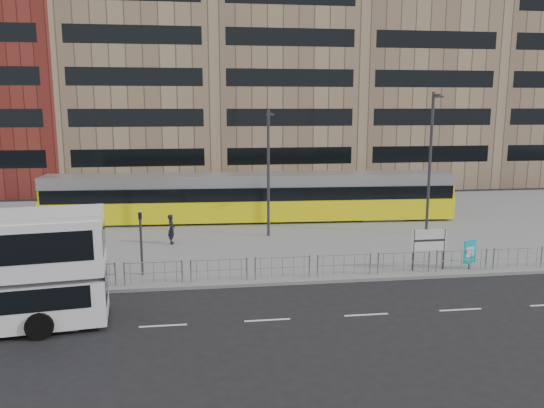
{
  "coord_description": "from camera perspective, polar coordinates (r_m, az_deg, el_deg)",
  "views": [
    {
      "loc": [
        -4.44,
        -23.35,
        8.23
      ],
      "look_at": [
        -0.46,
        6.0,
        2.75
      ],
      "focal_mm": 35.0,
      "sensor_mm": 36.0,
      "label": 1
    }
  ],
  "objects": [
    {
      "name": "tram",
      "position": [
        37.63,
        -2.17,
        0.72
      ],
      "size": [
        28.82,
        4.11,
        3.39
      ],
      "rotation": [
        0.0,
        0.0,
        -0.05
      ],
      "color": "#FFF20D",
      "rests_on": "plaza"
    },
    {
      "name": "lamp_post_west",
      "position": [
        32.8,
        -0.38,
        3.9
      ],
      "size": [
        0.45,
        1.04,
        7.89
      ],
      "color": "#2D2D30",
      "rests_on": "plaza"
    },
    {
      "name": "lamp_post_east",
      "position": [
        34.65,
        16.68,
        4.7
      ],
      "size": [
        0.45,
        1.04,
        8.94
      ],
      "color": "#2D2D30",
      "rests_on": "plaza"
    },
    {
      "name": "ad_panel",
      "position": [
        28.42,
        20.51,
        -4.88
      ],
      "size": [
        0.77,
        0.32,
        1.49
      ],
      "rotation": [
        0.0,
        0.0,
        0.34
      ],
      "color": "#2D2D30",
      "rests_on": "plaza"
    },
    {
      "name": "plaza",
      "position": [
        36.55,
        -0.55,
        -2.4
      ],
      "size": [
        64.0,
        24.0,
        0.15
      ],
      "primitive_type": "cube",
      "color": "gray",
      "rests_on": "ground"
    },
    {
      "name": "kerb",
      "position": [
        25.17,
        2.88,
        -8.42
      ],
      "size": [
        64.0,
        0.25,
        0.17
      ],
      "primitive_type": "cube",
      "color": "gray",
      "rests_on": "ground"
    },
    {
      "name": "station_sign",
      "position": [
        27.52,
        16.54,
        -3.95
      ],
      "size": [
        1.79,
        0.11,
        2.06
      ],
      "rotation": [
        0.0,
        0.0,
        0.01
      ],
      "color": "#2D2D30",
      "rests_on": "plaza"
    },
    {
      "name": "road_markings",
      "position": [
        21.71,
        7.54,
        -11.86
      ],
      "size": [
        62.0,
        0.12,
        0.01
      ],
      "primitive_type": "cube",
      "color": "white",
      "rests_on": "ground"
    },
    {
      "name": "pedestrian",
      "position": [
        32.01,
        -10.76,
        -2.68
      ],
      "size": [
        0.44,
        0.66,
        1.78
      ],
      "primitive_type": "imported",
      "rotation": [
        0.0,
        0.0,
        1.59
      ],
      "color": "black",
      "rests_on": "plaza"
    },
    {
      "name": "traffic_light_west",
      "position": [
        26.22,
        -13.93,
        -3.29
      ],
      "size": [
        0.23,
        0.25,
        3.1
      ],
      "rotation": [
        0.0,
        0.0,
        0.38
      ],
      "color": "#2D2D30",
      "rests_on": "plaza"
    },
    {
      "name": "pedestrian_barrier",
      "position": [
        25.74,
        7.12,
        -5.94
      ],
      "size": [
        32.07,
        0.07,
        1.1
      ],
      "color": "#9A9DA2",
      "rests_on": "plaza"
    },
    {
      "name": "ground",
      "position": [
        25.15,
        2.9,
        -8.62
      ],
      "size": [
        120.0,
        120.0,
        0.0
      ],
      "primitive_type": "plane",
      "color": "black",
      "rests_on": "ground"
    },
    {
      "name": "building_row",
      "position": [
        58.12,
        -1.85,
        15.1
      ],
      "size": [
        70.4,
        18.4,
        31.2
      ],
      "color": "maroon",
      "rests_on": "ground"
    }
  ]
}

